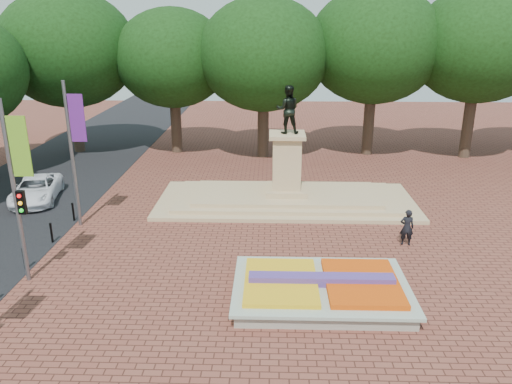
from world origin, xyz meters
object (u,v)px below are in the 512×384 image
at_px(monument, 286,187).
at_px(van, 36,189).
at_px(flower_bed, 322,289).
at_px(pedestrian, 407,227).

distance_m(monument, van, 13.87).
bearing_deg(flower_bed, pedestrian, 48.17).
xyz_separation_m(flower_bed, van, (-14.90, 9.91, 0.28)).
bearing_deg(van, pedestrian, -27.21).
xyz_separation_m(van, pedestrian, (19.09, -5.23, 0.18)).
distance_m(flower_bed, monument, 10.07).
bearing_deg(van, flower_bed, -45.54).
relative_size(van, pedestrian, 2.84).
height_order(monument, van, monument).
bearing_deg(monument, flower_bed, -84.13).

